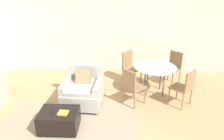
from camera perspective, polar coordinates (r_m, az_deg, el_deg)
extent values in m
cube|color=beige|center=(6.60, -0.80, 11.07)|extent=(12.00, 0.06, 2.75)
cube|color=gray|center=(4.69, -10.88, -13.57)|extent=(2.80, 1.66, 0.00)
cube|color=brown|center=(4.42, -11.89, -16.30)|extent=(2.74, 0.06, 0.00)
cube|color=brown|center=(4.60, -11.20, -14.43)|extent=(2.74, 0.06, 0.00)
cube|color=brown|center=(4.78, -10.58, -12.70)|extent=(2.74, 0.06, 0.00)
cube|color=brown|center=(4.97, -10.02, -11.09)|extent=(2.74, 0.06, 0.00)
cube|color=brown|center=(5.17, -9.50, -9.61)|extent=(2.74, 0.06, 0.00)
cube|color=#B2ADA3|center=(5.17, -7.55, -6.48)|extent=(0.93, 0.99, 0.35)
cube|color=#B2ADA3|center=(5.03, -7.78, -4.48)|extent=(0.68, 0.85, 0.10)
cube|color=#B2ADA3|center=(5.34, -6.77, -0.74)|extent=(0.87, 0.19, 0.43)
cube|color=#B2ADA3|center=(5.14, -11.74, -3.52)|extent=(0.19, 0.86, 0.20)
cube|color=#B2ADA3|center=(4.96, -3.54, -4.03)|extent=(0.19, 0.86, 0.20)
cylinder|color=brown|center=(5.06, -12.38, -10.31)|extent=(0.05, 0.05, 0.06)
cylinder|color=brown|center=(4.89, -4.40, -11.04)|extent=(0.05, 0.05, 0.06)
cylinder|color=brown|center=(5.67, -10.01, -6.09)|extent=(0.05, 0.05, 0.06)
cylinder|color=brown|center=(5.53, -2.95, -6.59)|extent=(0.05, 0.05, 0.06)
cube|color=#8E7F5B|center=(5.07, -7.50, -1.63)|extent=(0.36, 0.23, 0.36)
cube|color=black|center=(4.47, -13.62, -12.49)|extent=(0.74, 0.56, 0.36)
cylinder|color=black|center=(4.51, -18.22, -15.92)|extent=(0.04, 0.04, 0.04)
cylinder|color=black|center=(4.35, -9.87, -16.68)|extent=(0.04, 0.04, 0.04)
cylinder|color=black|center=(4.85, -16.45, -12.58)|extent=(0.04, 0.04, 0.04)
cylinder|color=black|center=(4.69, -8.77, -13.12)|extent=(0.04, 0.04, 0.04)
cube|color=gold|center=(4.29, -12.65, -10.88)|extent=(0.20, 0.19, 0.03)
cube|color=black|center=(4.43, -15.63, -10.16)|extent=(0.08, 0.15, 0.01)
cylinder|color=#99A8AD|center=(5.49, 11.23, 0.79)|extent=(1.05, 1.05, 0.01)
cylinder|color=#59595B|center=(5.43, 9.12, -3.53)|extent=(0.04, 0.04, 0.71)
cylinder|color=#59595B|center=(5.50, 13.34, -3.55)|extent=(0.04, 0.04, 0.71)
cylinder|color=#59595B|center=(5.79, 8.68, -1.71)|extent=(0.04, 0.04, 0.71)
cylinder|color=#59595B|center=(5.86, 12.63, -1.74)|extent=(0.04, 0.04, 0.71)
cube|color=#93704C|center=(5.07, 5.88, -4.41)|extent=(0.59, 0.59, 0.03)
cube|color=#93704C|center=(4.83, 4.50, -2.63)|extent=(0.29, 0.29, 0.45)
cylinder|color=#93704C|center=(5.20, 8.59, -6.62)|extent=(0.03, 0.03, 0.42)
cylinder|color=#93704C|center=(5.40, 5.62, -5.25)|extent=(0.03, 0.03, 0.42)
cylinder|color=#93704C|center=(4.96, 5.95, -8.09)|extent=(0.03, 0.03, 0.42)
cylinder|color=#93704C|center=(5.17, 2.94, -6.59)|extent=(0.03, 0.03, 0.42)
cube|color=#93704C|center=(5.25, 17.59, -4.42)|extent=(0.59, 0.59, 0.03)
cube|color=#93704C|center=(5.07, 19.75, -2.72)|extent=(0.29, 0.29, 0.45)
cylinder|color=#93704C|center=(5.57, 16.67, -5.25)|extent=(0.03, 0.03, 0.42)
cylinder|color=#93704C|center=(5.30, 14.62, -6.59)|extent=(0.03, 0.03, 0.42)
cylinder|color=#93704C|center=(5.43, 19.90, -6.50)|extent=(0.03, 0.03, 0.42)
cylinder|color=#93704C|center=(5.15, 17.98, -7.96)|extent=(0.03, 0.03, 0.42)
cube|color=#93704C|center=(6.03, 5.29, 0.34)|extent=(0.59, 0.59, 0.03)
cube|color=#93704C|center=(6.06, 4.04, 2.94)|extent=(0.29, 0.29, 0.45)
cylinder|color=#93704C|center=(5.89, 5.33, -2.65)|extent=(0.03, 0.03, 0.42)
cylinder|color=#93704C|center=(6.14, 7.58, -1.62)|extent=(0.03, 0.03, 0.42)
cylinder|color=#93704C|center=(6.11, 2.83, -1.56)|extent=(0.03, 0.03, 0.42)
cylinder|color=#93704C|center=(6.35, 5.10, -0.62)|extent=(0.03, 0.03, 0.42)
cube|color=#93704C|center=(6.19, 15.19, 0.19)|extent=(0.59, 0.59, 0.03)
cube|color=#93704C|center=(6.25, 16.37, 2.68)|extent=(0.29, 0.29, 0.45)
cylinder|color=#93704C|center=(6.22, 12.69, -1.68)|extent=(0.03, 0.03, 0.42)
cylinder|color=#93704C|center=(6.05, 15.46, -2.72)|extent=(0.03, 0.03, 0.42)
cylinder|color=#93704C|center=(6.50, 14.52, -0.74)|extent=(0.03, 0.03, 0.42)
cylinder|color=#93704C|center=(6.34, 17.22, -1.71)|extent=(0.03, 0.03, 0.42)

